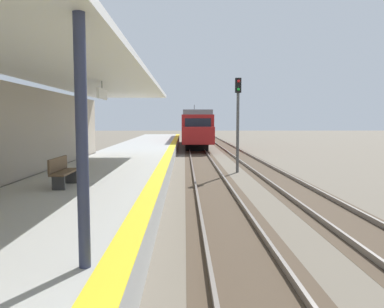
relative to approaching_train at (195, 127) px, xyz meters
name	(u,v)px	position (x,y,z in m)	size (l,w,h in m)	color
station_platform	(107,180)	(-4.40, -26.86, -1.73)	(5.00, 80.00, 0.91)	#A8A8A3
station_building_with_canopy	(19,128)	(-6.20, -30.93, 0.48)	(4.85, 24.00, 4.43)	#4C4C4C
track_pair_nearest_platform	(208,175)	(0.00, -22.86, -2.13)	(2.34, 120.00, 0.16)	#4C3D2D
track_pair_middle	(272,175)	(3.40, -22.86, -2.13)	(2.34, 120.00, 0.16)	#4C3D2D
approaching_train	(195,127)	(0.00, 0.00, 0.00)	(2.93, 19.60, 4.76)	maroon
rail_signal_post	(238,115)	(1.74, -21.49, 1.02)	(0.32, 0.34, 5.20)	#4C4C4C
platform_bench	(62,171)	(-4.87, -31.12, -0.80)	(0.45, 1.60, 0.88)	brown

